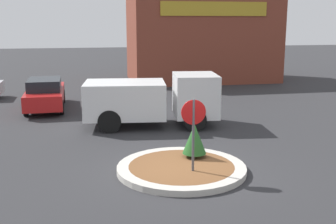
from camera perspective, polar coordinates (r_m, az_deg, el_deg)
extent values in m
plane|color=#2D2D30|center=(12.11, 1.82, -8.03)|extent=(120.00, 120.00, 0.00)
cylinder|color=#BCB7AD|center=(12.08, 1.83, -7.65)|extent=(3.67, 3.67, 0.17)
cylinder|color=brown|center=(12.08, 1.83, -7.64)|extent=(3.01, 3.01, 0.17)
cylinder|color=#4C4C51|center=(11.40, 3.43, -3.61)|extent=(0.07, 0.07, 2.17)
cylinder|color=#B71414|center=(11.22, 3.48, -0.03)|extent=(0.68, 0.03, 0.68)
cylinder|color=brown|center=(12.79, 3.58, -5.83)|extent=(0.08, 0.08, 0.12)
cone|color=#235623|center=(12.64, 3.61, -3.63)|extent=(0.72, 0.72, 0.90)
cube|color=silver|center=(17.21, 3.72, 2.33)|extent=(1.94, 2.33, 1.70)
cube|color=silver|center=(17.06, -5.85, 1.72)|extent=(3.43, 2.62, 1.41)
cube|color=black|center=(17.26, 5.69, 3.32)|extent=(0.27, 1.91, 0.59)
cylinder|color=black|center=(18.35, 2.73, 0.40)|extent=(0.92, 0.35, 0.89)
cylinder|color=black|center=(16.34, 3.66, -1.07)|extent=(0.92, 0.35, 0.89)
cylinder|color=black|center=(18.23, -7.58, 0.23)|extent=(0.92, 0.35, 0.89)
cylinder|color=black|center=(16.20, -7.93, -1.28)|extent=(0.92, 0.35, 0.89)
cube|color=brown|center=(30.90, 4.51, 9.73)|extent=(10.16, 6.00, 5.80)
cube|color=#B28E23|center=(27.98, 6.33, 13.73)|extent=(7.11, 0.08, 0.90)
cube|color=#B21919|center=(21.33, -16.26, 2.09)|extent=(1.80, 4.78, 0.70)
cube|color=black|center=(21.00, -16.40, 3.62)|extent=(1.54, 2.31, 0.52)
cylinder|color=black|center=(22.89, -17.96, 1.89)|extent=(0.20, 0.68, 0.68)
cylinder|color=black|center=(22.79, -14.03, 2.08)|extent=(0.20, 0.68, 0.68)
cylinder|color=black|center=(20.01, -18.71, 0.43)|extent=(0.20, 0.68, 0.68)
cylinder|color=black|center=(19.89, -14.21, 0.64)|extent=(0.20, 0.68, 0.68)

